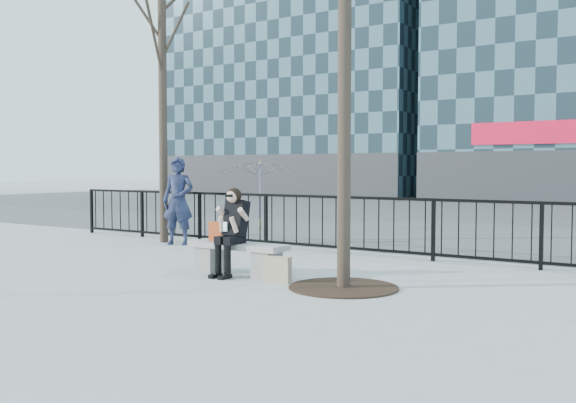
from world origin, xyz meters
The scene contains 12 objects.
ground centered at (0.00, 0.00, 0.00)m, with size 120.00×120.00×0.00m, color #9C9B96.
street_surface centered at (0.00, 15.00, 0.00)m, with size 60.00×23.00×0.01m, color #474747.
railing centered at (0.00, 3.00, 0.55)m, with size 14.00×0.06×1.10m.
building_left centered at (-15.00, 27.00, 11.30)m, with size 16.20×10.20×22.60m.
tree_left centered at (-4.00, 2.50, 4.86)m, with size 2.80×2.80×6.50m.
tree_grate centered at (1.90, -0.10, 0.01)m, with size 1.50×1.50×0.02m, color black.
bench_main centered at (0.00, 0.00, 0.30)m, with size 1.65×0.46×0.49m.
seated_woman centered at (0.00, -0.16, 0.67)m, with size 0.50×0.64×1.34m.
handbag centered at (-0.35, 0.02, 0.64)m, with size 0.37×0.17×0.30m, color #9D3813.
shopping_bag centered at (0.90, -0.23, 0.19)m, with size 0.39×0.14×0.37m, color beige.
standing_man centered at (-3.42, 2.34, 0.93)m, with size 0.68×0.45×1.86m, color black.
vendor_umbrella centered at (-3.92, 5.94, 0.94)m, with size 2.04×2.09×1.88m, color gold.
Camera 1 is at (6.03, -7.73, 1.64)m, focal length 40.00 mm.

